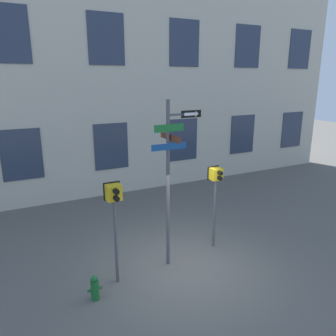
{
  "coord_description": "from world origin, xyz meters",
  "views": [
    {
      "loc": [
        -3.88,
        -6.65,
        4.82
      ],
      "look_at": [
        -0.36,
        0.36,
        2.67
      ],
      "focal_mm": 35.0,
      "sensor_mm": 36.0,
      "label": 1
    }
  ],
  "objects_px": {
    "pedestrian_signal_right": "(216,185)",
    "fire_hydrant": "(95,288)",
    "pedestrian_signal_left": "(114,206)",
    "street_sign_pole": "(171,170)"
  },
  "relations": [
    {
      "from": "pedestrian_signal_right",
      "to": "fire_hydrant",
      "type": "distance_m",
      "value": 4.18
    },
    {
      "from": "street_sign_pole",
      "to": "pedestrian_signal_left",
      "type": "height_order",
      "value": "street_sign_pole"
    },
    {
      "from": "fire_hydrant",
      "to": "street_sign_pole",
      "type": "bearing_deg",
      "value": 14.85
    },
    {
      "from": "fire_hydrant",
      "to": "pedestrian_signal_left",
      "type": "bearing_deg",
      "value": 32.19
    },
    {
      "from": "street_sign_pole",
      "to": "pedestrian_signal_left",
      "type": "bearing_deg",
      "value": -173.81
    },
    {
      "from": "pedestrian_signal_left",
      "to": "street_sign_pole",
      "type": "bearing_deg",
      "value": 6.19
    },
    {
      "from": "pedestrian_signal_left",
      "to": "fire_hydrant",
      "type": "relative_size",
      "value": 4.25
    },
    {
      "from": "pedestrian_signal_right",
      "to": "fire_hydrant",
      "type": "height_order",
      "value": "pedestrian_signal_right"
    },
    {
      "from": "pedestrian_signal_right",
      "to": "fire_hydrant",
      "type": "xyz_separation_m",
      "value": [
        -3.76,
        -0.83,
        -1.61
      ]
    },
    {
      "from": "street_sign_pole",
      "to": "pedestrian_signal_right",
      "type": "relative_size",
      "value": 1.78
    }
  ]
}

